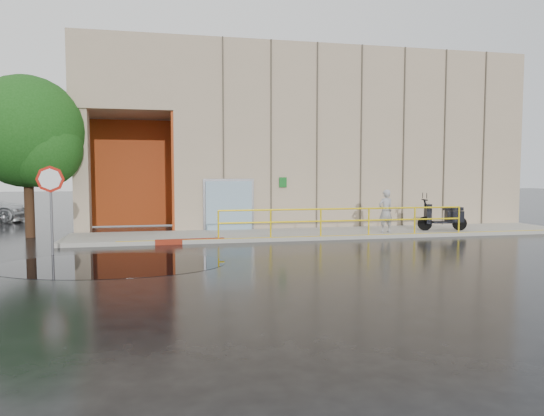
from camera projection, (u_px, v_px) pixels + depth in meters
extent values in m
plane|color=black|center=(246.00, 257.00, 14.27)|extent=(120.00, 120.00, 0.00)
cube|color=gray|center=(327.00, 233.00, 19.47)|extent=(20.00, 3.00, 0.15)
cube|color=tan|center=(325.00, 145.00, 25.95)|extent=(16.00, 10.00, 8.00)
cube|color=tan|center=(131.00, 91.00, 23.75)|extent=(4.00, 10.00, 3.00)
cube|color=tan|center=(82.00, 173.00, 19.21)|extent=(0.60, 0.60, 5.00)
cube|color=#9B2C0E|center=(130.00, 173.00, 22.56)|extent=(3.80, 0.15, 4.90)
cube|color=#9B2C0E|center=(173.00, 173.00, 21.25)|extent=(0.10, 3.50, 4.90)
cube|color=#84A1B4|center=(229.00, 206.00, 19.97)|extent=(1.90, 0.10, 2.00)
cube|color=#5D5D62|center=(229.00, 205.00, 20.05)|extent=(2.10, 0.06, 2.20)
cube|color=#0D5C19|center=(283.00, 182.00, 20.43)|extent=(0.32, 0.04, 0.42)
cylinder|color=yellow|center=(345.00, 209.00, 18.13)|extent=(9.50, 0.06, 0.06)
cylinder|color=yellow|center=(345.00, 221.00, 18.16)|extent=(9.50, 0.06, 0.06)
imported|color=#9F9FA4|center=(386.00, 211.00, 19.03)|extent=(0.68, 0.51, 1.69)
cylinder|color=black|center=(425.00, 224.00, 19.72)|extent=(0.58, 0.22, 0.57)
cylinder|color=black|center=(460.00, 223.00, 19.74)|extent=(0.58, 0.22, 0.57)
cylinder|color=#5D5D62|center=(52.00, 216.00, 14.63)|extent=(0.07, 0.07, 2.35)
cylinder|color=#A81004|center=(50.00, 179.00, 14.53)|extent=(0.81, 0.11, 0.81)
cylinder|color=white|center=(50.00, 179.00, 14.50)|extent=(0.64, 0.07, 0.64)
cube|color=maroon|center=(190.00, 241.00, 16.98)|extent=(2.41, 0.27, 0.18)
cube|color=black|center=(110.00, 265.00, 13.08)|extent=(6.61, 4.52, 0.01)
cylinder|color=black|center=(29.00, 201.00, 18.68)|extent=(0.36, 0.36, 2.79)
sphere|color=#1B511C|center=(27.00, 132.00, 18.49)|extent=(4.27, 4.27, 4.27)
sphere|color=#1B511C|center=(42.00, 148.00, 18.29)|extent=(2.99, 2.99, 2.99)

